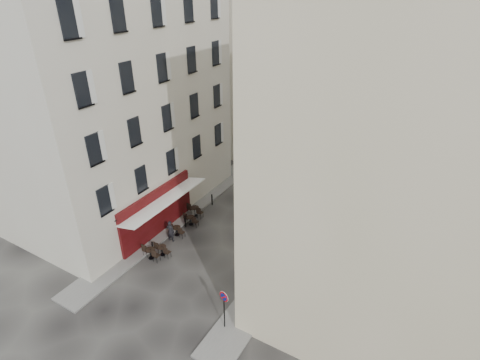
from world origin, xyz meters
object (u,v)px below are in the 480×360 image
Objects in this scene: pedestrian at (170,231)px; bistro_table_b at (163,250)px; no_parking_sign at (224,303)px; bistro_table_a at (151,253)px.

bistro_table_b is at bearing 102.64° from pedestrian.
pedestrian is (-7.12, 4.42, -0.97)m from no_parking_sign.
bistro_table_a is 0.75m from bistro_table_b.
bistro_table_b is (0.41, 0.63, -0.03)m from bistro_table_a.
no_parking_sign is 1.89× the size of bistro_table_a.
no_parking_sign is 8.43m from pedestrian.
bistro_table_a is 1.07× the size of bistro_table_b.
no_parking_sign is at bearing 141.72° from pedestrian.
no_parking_sign is 7.36m from bistro_table_b.
bistro_table_a is at bearing -122.92° from bistro_table_b.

